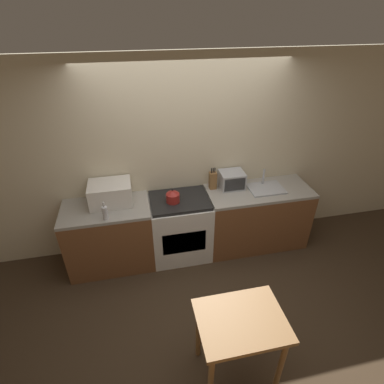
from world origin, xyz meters
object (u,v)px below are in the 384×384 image
Objects in this scene: microwave at (111,193)px; toaster_oven at (232,180)px; stove_range at (180,227)px; bottle at (105,212)px; dining_table at (240,329)px; kettle at (173,196)px.

microwave is 1.59× the size of toaster_oven.
bottle reaches higher than stove_range.
microwave is (-0.84, 0.10, 0.59)m from stove_range.
toaster_oven reaches higher than dining_table.
bottle is (-0.06, -0.33, -0.05)m from microwave.
bottle is at bearing -167.01° from toaster_oven.
kettle is 1.75m from dining_table.
bottle is at bearing -165.83° from stove_range.
bottle is at bearing 126.98° from dining_table.
stove_range reaches higher than dining_table.
dining_table is (1.12, -1.49, -0.35)m from bottle.
stove_range is 1.03m from microwave.
microwave reaches higher than dining_table.
toaster_oven is at bearing 12.78° from kettle.
stove_range is at bearing 14.17° from bottle.
kettle is 0.85× the size of bottle.
dining_table is (-0.52, -1.87, -0.37)m from toaster_oven.
kettle is 0.38× the size of microwave.
kettle is at bearing -10.37° from microwave.
kettle is 0.84m from bottle.
microwave is 0.34m from bottle.
toaster_oven is at bearing 11.54° from stove_range.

